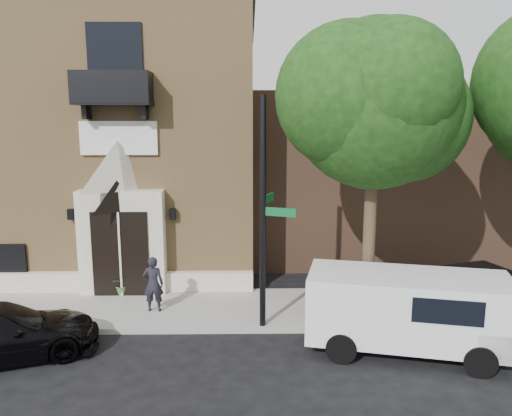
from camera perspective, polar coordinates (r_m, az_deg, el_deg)
The scene contains 11 objects.
ground at distance 13.62m, azimuth -13.36°, elevation -13.88°, with size 120.00×120.00×0.00m, color black.
sidewalk at distance 14.77m, azimuth -8.24°, elevation -11.38°, with size 42.00×3.00×0.15m, color gray.
church at distance 20.90m, azimuth -17.26°, elevation 7.52°, with size 12.20×11.01×9.30m.
neighbour_building at distance 23.09m, azimuth 22.51°, elevation 3.86°, with size 18.00×8.00×6.40m, color brown.
street_tree_left at distance 12.83m, azimuth 13.65°, elevation 11.60°, with size 4.97×4.38×7.77m.
cargo_van at distance 12.53m, azimuth 17.73°, elevation -11.05°, with size 4.93×2.84×1.90m.
street_sign at distance 12.54m, azimuth 0.90°, elevation -0.68°, with size 0.90×1.13×5.90m.
fire_hydrant at distance 13.77m, azimuth 12.49°, elevation -10.96°, with size 0.49×0.39×0.86m.
dumpster at distance 15.07m, azimuth 23.13°, elevation -8.75°, with size 2.22×1.68×1.29m.
planter at distance 16.00m, azimuth -15.01°, elevation -8.39°, with size 0.58×0.51×0.65m, color #4D7339.
pedestrian_near at distance 14.36m, azimuth -11.66°, elevation -8.49°, with size 0.57×0.38×1.57m, color black.
Camera 1 is at (2.89, -12.09, 5.56)m, focal length 35.00 mm.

